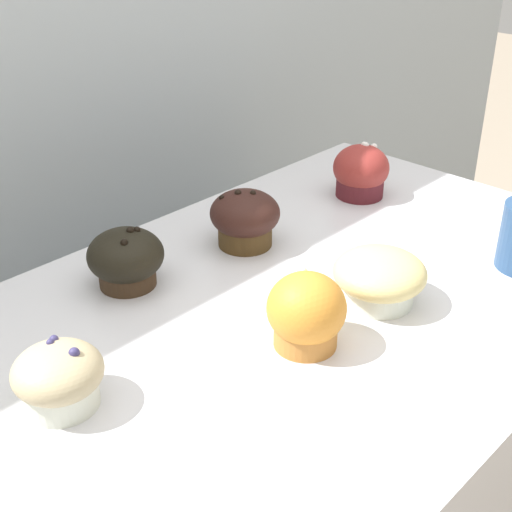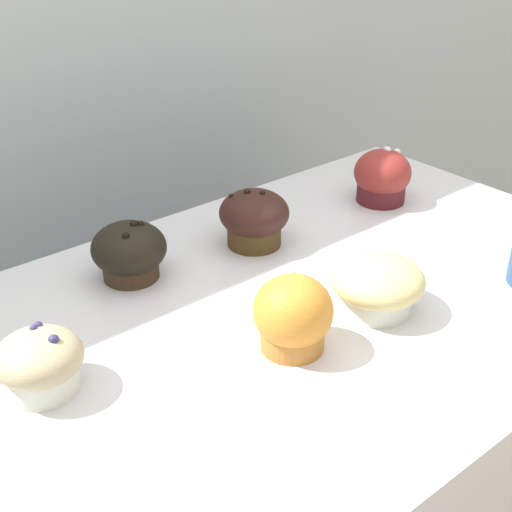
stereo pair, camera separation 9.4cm
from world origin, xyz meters
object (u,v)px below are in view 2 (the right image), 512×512
(muffin_front_center, at_px, (382,177))
(muffin_back_left, at_px, (377,284))
(muffin_back_center, at_px, (129,252))
(muffin_back_right, at_px, (40,362))
(muffin_front_left, at_px, (293,316))
(muffin_front_right, at_px, (254,218))

(muffin_front_center, xyz_separation_m, muffin_back_left, (-0.26, -0.22, -0.01))
(muffin_front_center, distance_m, muffin_back_center, 0.46)
(muffin_back_right, xyz_separation_m, muffin_front_left, (0.26, -0.12, 0.01))
(muffin_back_left, height_order, muffin_back_center, muffin_back_center)
(muffin_front_center, xyz_separation_m, muffin_front_right, (-0.26, 0.02, 0.00))
(muffin_front_left, xyz_separation_m, muffin_front_right, (0.13, 0.23, -0.00))
(muffin_back_right, bearing_deg, muffin_front_center, 8.44)
(muffin_front_left, relative_size, muffin_front_right, 0.90)
(muffin_front_left, bearing_deg, muffin_front_right, 60.09)
(muffin_front_left, xyz_separation_m, muffin_back_center, (-0.06, 0.26, -0.00))
(muffin_front_right, bearing_deg, muffin_front_left, -119.91)
(muffin_back_right, distance_m, muffin_back_center, 0.25)
(muffin_back_left, distance_m, muffin_front_left, 0.14)
(muffin_back_left, bearing_deg, muffin_front_left, 177.39)
(muffin_front_left, bearing_deg, muffin_back_center, 102.91)
(muffin_back_left, bearing_deg, muffin_front_center, 40.41)
(muffin_back_right, bearing_deg, muffin_front_left, -24.19)
(muffin_front_left, distance_m, muffin_back_center, 0.27)
(muffin_front_left, height_order, muffin_front_right, muffin_front_left)
(muffin_back_left, bearing_deg, muffin_front_right, 91.47)
(muffin_back_right, relative_size, muffin_front_right, 0.92)
(muffin_back_left, bearing_deg, muffin_back_right, 162.84)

